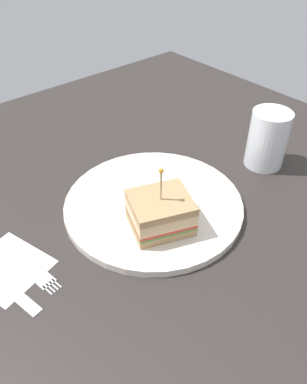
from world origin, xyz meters
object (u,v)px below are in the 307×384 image
at_px(knife, 10,289).
at_px(napkin, 7,267).
at_px(sandwich_half_center, 161,212).
at_px(fork, 36,272).
at_px(plate, 154,204).
at_px(drink_glass, 267,141).

bearing_deg(knife, napkin, -19.40).
bearing_deg(knife, sandwich_half_center, -102.17).
bearing_deg(fork, knife, 94.25).
bearing_deg(sandwich_half_center, fork, 74.51).
height_order(sandwich_half_center, napkin, sandwich_half_center).
distance_m(plate, drink_glass, 0.25).
height_order(drink_glass, knife, drink_glass).
relative_size(fork, knife, 0.91).
relative_size(plate, fork, 2.41).
relative_size(drink_glass, fork, 0.89).
height_order(plate, napkin, plate).
bearing_deg(drink_glass, knife, 85.39).
bearing_deg(napkin, sandwich_half_center, -112.35).
relative_size(plate, drink_glass, 2.71).
height_order(plate, knife, plate).
bearing_deg(sandwich_half_center, napkin, 67.65).
distance_m(plate, sandwich_half_center, 0.06).
bearing_deg(plate, fork, 89.44).
height_order(plate, fork, plate).
xyz_separation_m(sandwich_half_center, drink_glass, (0.01, -0.27, 0.01)).
relative_size(sandwich_half_center, knife, 0.83).
height_order(sandwich_half_center, knife, sandwich_half_center).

